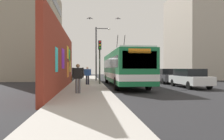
{
  "coord_description": "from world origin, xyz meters",
  "views": [
    {
      "loc": [
        -19.73,
        1.48,
        1.61
      ],
      "look_at": [
        0.27,
        -0.77,
        1.46
      ],
      "focal_mm": 34.88,
      "sensor_mm": 36.0,
      "label": 1
    }
  ],
  "objects": [
    {
      "name": "flying_pigeons",
      "position": [
        -0.83,
        -0.84,
        6.94
      ],
      "size": [
        7.22,
        4.05,
        1.92
      ],
      "color": "slate"
    },
    {
      "name": "pedestrian_near_wall",
      "position": [
        -6.8,
        2.06,
        1.17
      ],
      "size": [
        0.23,
        0.76,
        1.73
      ],
      "color": "#595960",
      "rests_on": "sidewalk_slab"
    },
    {
      "name": "parked_car_black",
      "position": [
        14.79,
        -7.0,
        0.83
      ],
      "size": [
        4.31,
        1.78,
        1.58
      ],
      "color": "black",
      "rests_on": "ground_plane"
    },
    {
      "name": "parked_car_navy",
      "position": [
        8.9,
        -7.0,
        0.83
      ],
      "size": [
        4.47,
        1.77,
        1.58
      ],
      "color": "navy",
      "rests_on": "ground_plane"
    },
    {
      "name": "parked_car_dark_gray",
      "position": [
        3.08,
        -7.0,
        0.84
      ],
      "size": [
        4.51,
        1.89,
        1.58
      ],
      "color": "#38383D",
      "rests_on": "ground_plane"
    },
    {
      "name": "building_far_right",
      "position": [
        12.94,
        -17.0,
        6.69
      ],
      "size": [
        10.9,
        9.61,
        13.38
      ],
      "color": "#B2A899",
      "rests_on": "ground_plane"
    },
    {
      "name": "sidewalk_slab",
      "position": [
        0.0,
        1.6,
        0.07
      ],
      "size": [
        48.0,
        3.2,
        0.15
      ],
      "primitive_type": "cube",
      "color": "#ADA8A0",
      "rests_on": "ground_plane"
    },
    {
      "name": "street_lamp",
      "position": [
        6.53,
        0.24,
        3.86
      ],
      "size": [
        0.44,
        1.81,
        6.44
      ],
      "color": "#4C4C51",
      "rests_on": "sidewalk_slab"
    },
    {
      "name": "parked_car_white",
      "position": [
        -2.41,
        -7.0,
        0.84
      ],
      "size": [
        4.76,
        1.83,
        1.58
      ],
      "color": "white",
      "rests_on": "ground_plane"
    },
    {
      "name": "ground_plane",
      "position": [
        0.0,
        0.0,
        0.0
      ],
      "size": [
        80.0,
        80.0,
        0.0
      ],
      "primitive_type": "plane",
      "color": "#232326"
    },
    {
      "name": "traffic_light",
      "position": [
        0.52,
        0.35,
        2.9
      ],
      "size": [
        0.49,
        0.28,
        4.08
      ],
      "color": "#2D382D",
      "rests_on": "sidewalk_slab"
    },
    {
      "name": "pedestrian_midblock",
      "position": [
        0.1,
        1.5,
        1.09
      ],
      "size": [
        0.22,
        0.73,
        1.61
      ],
      "color": "#1E1E2D",
      "rests_on": "sidewalk_slab"
    },
    {
      "name": "city_bus",
      "position": [
        -0.04,
        -1.8,
        1.73
      ],
      "size": [
        12.52,
        2.67,
        4.88
      ],
      "color": "#19723F",
      "rests_on": "ground_plane"
    },
    {
      "name": "graffiti_wall",
      "position": [
        -3.31,
        3.35,
        2.24
      ],
      "size": [
        15.35,
        0.32,
        4.48
      ],
      "color": "maroon",
      "rests_on": "ground_plane"
    },
    {
      "name": "building_far_left",
      "position": [
        13.03,
        9.2,
        6.49
      ],
      "size": [
        12.24,
        6.55,
        12.98
      ],
      "color": "#9E937F",
      "rests_on": "ground_plane"
    }
  ]
}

